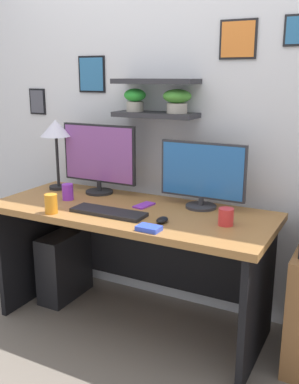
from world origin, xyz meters
TOP-DOWN VIEW (x-y plane):
  - ground_plane at (0.00, 0.00)m, footprint 8.00×8.00m
  - back_wall_assembly at (0.00, 0.44)m, footprint 4.40×0.24m
  - desk at (0.00, 0.06)m, footprint 1.67×0.68m
  - monitor_left at (-0.36, 0.22)m, footprint 0.53×0.18m
  - monitor_right at (0.36, 0.22)m, footprint 0.52×0.18m
  - keyboard at (-0.06, -0.14)m, footprint 0.44×0.14m
  - computer_mouse at (0.28, -0.14)m, footprint 0.06×0.09m
  - desk_lamp at (-0.67, 0.18)m, footprint 0.20×0.20m
  - cell_phone at (0.05, 0.08)m, footprint 0.09×0.15m
  - coffee_mug at (0.58, -0.02)m, footprint 0.08×0.08m
  - pen_cup at (-0.44, -0.01)m, footprint 0.07×0.07m
  - scissors_tray at (0.27, -0.28)m, footprint 0.12×0.08m
  - water_cup at (-0.35, -0.28)m, footprint 0.07×0.07m
  - computer_tower_left at (-0.59, 0.09)m, footprint 0.18×0.40m

SIDE VIEW (x-z plane):
  - ground_plane at x=0.00m, z-range 0.00..0.00m
  - computer_tower_left at x=-0.59m, z-range 0.00..0.46m
  - desk at x=0.00m, z-range 0.17..0.92m
  - cell_phone at x=0.05m, z-range 0.75..0.76m
  - keyboard at x=-0.06m, z-range 0.75..0.77m
  - scissors_tray at x=0.27m, z-range 0.75..0.77m
  - computer_mouse at x=0.28m, z-range 0.75..0.78m
  - coffee_mug at x=0.58m, z-range 0.75..0.84m
  - pen_cup at x=-0.44m, z-range 0.75..0.85m
  - water_cup at x=-0.35m, z-range 0.75..0.86m
  - monitor_right at x=0.36m, z-range 0.76..1.14m
  - monitor_left at x=-0.36m, z-range 0.76..1.21m
  - desk_lamp at x=-0.67m, z-range 0.90..1.37m
  - back_wall_assembly at x=0.00m, z-range 0.00..2.70m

